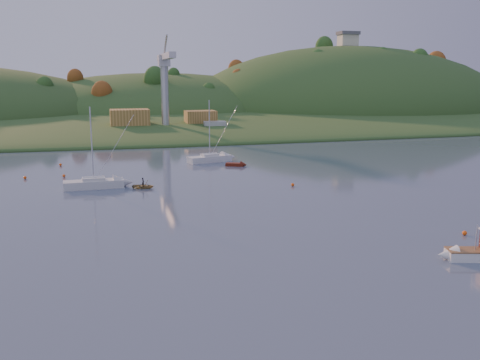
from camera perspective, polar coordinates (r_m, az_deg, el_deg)
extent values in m
plane|color=#354357|center=(42.32, 10.21, -12.45)|extent=(500.00, 500.00, 0.00)
cube|color=#29461C|center=(266.07, -11.28, 7.26)|extent=(620.00, 220.00, 1.50)
ellipsoid|color=#29461C|center=(201.41, -10.05, 6.14)|extent=(640.00, 150.00, 7.00)
ellipsoid|color=#29461C|center=(247.04, -8.64, 7.07)|extent=(140.00, 120.00, 36.00)
ellipsoid|color=#29461C|center=(256.31, 11.15, 7.12)|extent=(150.00, 130.00, 60.00)
cube|color=beige|center=(256.24, 11.43, 14.39)|extent=(8.00, 6.00, 5.00)
cube|color=#595960|center=(256.46, 11.46, 15.10)|extent=(9.00, 7.00, 1.50)
cube|color=slate|center=(159.28, -6.92, 5.39)|extent=(42.00, 16.00, 2.40)
cube|color=olive|center=(158.70, -11.68, 6.53)|extent=(11.00, 8.00, 4.80)
cube|color=olive|center=(162.26, -4.23, 6.68)|extent=(9.00, 7.00, 4.00)
cylinder|color=#B7B7BC|center=(156.24, -8.01, 9.01)|extent=(2.20, 2.20, 18.00)
cube|color=#B7B7BC|center=(156.20, -8.10, 12.49)|extent=(3.20, 3.20, 3.20)
cube|color=#B7B7BC|center=(147.31, -7.68, 12.98)|extent=(1.80, 18.00, 1.60)
cube|color=#B7B7BC|center=(161.19, -8.33, 12.79)|extent=(1.80, 10.00, 1.60)
cube|color=silver|center=(54.43, 23.76, -7.33)|extent=(5.41, 3.13, 0.92)
cone|color=silver|center=(53.49, 21.23, -7.45)|extent=(2.21, 2.25, 1.84)
cube|color=brown|center=(54.29, 23.80, -6.85)|extent=(5.42, 3.18, 0.12)
cylinder|color=silver|center=(53.95, 23.90, -5.63)|extent=(0.10, 0.10, 2.45)
cube|color=silver|center=(83.82, -15.32, -0.44)|extent=(8.95, 3.06, 1.21)
cube|color=silver|center=(83.69, -15.34, 0.01)|extent=(3.40, 2.14, 0.77)
cylinder|color=silver|center=(82.85, -15.54, 3.72)|extent=(0.18, 0.18, 11.04)
cylinder|color=silver|center=(83.65, -15.35, 0.17)|extent=(3.53, 0.29, 0.12)
cylinder|color=silver|center=(83.63, -15.36, 0.24)|extent=(3.10, 0.50, 0.36)
cube|color=silver|center=(105.64, -3.25, 2.26)|extent=(9.12, 4.92, 1.20)
cube|color=silver|center=(105.54, -3.25, 2.61)|extent=(3.69, 2.79, 0.76)
cylinder|color=silver|center=(104.88, -3.28, 5.53)|extent=(0.18, 0.18, 10.92)
cylinder|color=silver|center=(105.50, -3.25, 2.74)|extent=(3.39, 1.08, 0.12)
cylinder|color=silver|center=(105.49, -3.25, 2.80)|extent=(3.04, 1.19, 0.36)
imported|color=#A08E58|center=(82.11, -10.29, -0.64)|extent=(3.90, 3.31, 0.69)
imported|color=black|center=(82.04, -10.29, -0.40)|extent=(0.48, 0.59, 1.39)
cube|color=#581A0C|center=(100.81, -0.54, 1.67)|extent=(3.66, 2.74, 0.57)
cone|color=#581A0C|center=(100.47, 0.41, 1.64)|extent=(1.68, 1.75, 1.36)
cube|color=slate|center=(155.41, -2.71, 5.23)|extent=(15.27, 6.61, 1.91)
cube|color=#B7B7BC|center=(155.26, -2.72, 5.81)|extent=(6.63, 3.74, 2.55)
sphere|color=#FF560D|center=(62.14, 22.84, -5.23)|extent=(0.50, 0.50, 0.50)
sphere|color=#FF560D|center=(82.63, 5.64, -0.50)|extent=(0.50, 0.50, 0.50)
sphere|color=#FF560D|center=(94.88, -21.96, 0.24)|extent=(0.50, 0.50, 0.50)
sphere|color=#FF560D|center=(94.38, -18.27, 0.44)|extent=(0.50, 0.50, 0.50)
sphere|color=#FF560D|center=(106.40, -18.60, 1.57)|extent=(0.50, 0.50, 0.50)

